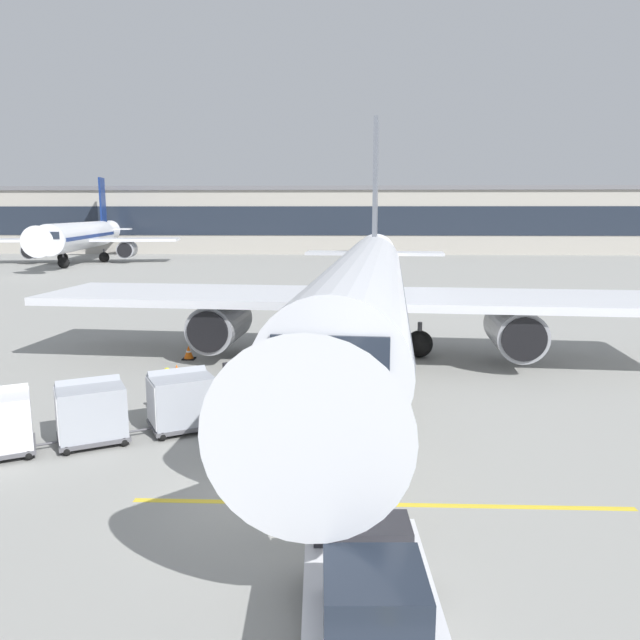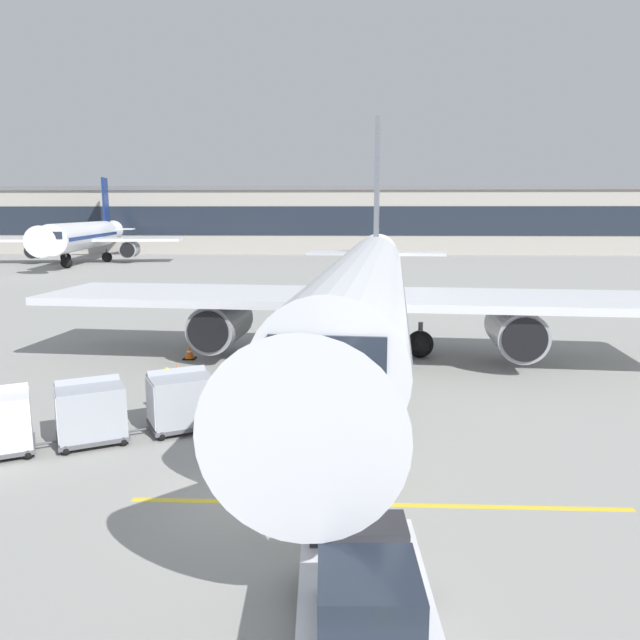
% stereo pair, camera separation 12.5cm
% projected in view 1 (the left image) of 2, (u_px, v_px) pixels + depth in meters
% --- Properties ---
extents(ground_plane, '(600.00, 600.00, 0.00)m').
position_uv_depth(ground_plane, '(253.00, 498.00, 14.69)').
color(ground_plane, gray).
extents(parked_airplane, '(30.56, 39.59, 13.27)m').
position_uv_depth(parked_airplane, '(364.00, 289.00, 28.03)').
color(parked_airplane, silver).
rests_on(parked_airplane, ground).
extents(belt_loader, '(5.41, 3.66, 2.62)m').
position_uv_depth(belt_loader, '(267.00, 378.00, 22.40)').
color(belt_loader, '#A3A8B2').
rests_on(belt_loader, ground).
extents(baggage_cart_lead, '(2.77, 2.36, 1.91)m').
position_uv_depth(baggage_cart_lead, '(181.00, 400.00, 19.20)').
color(baggage_cart_lead, '#515156').
rests_on(baggage_cart_lead, ground).
extents(baggage_cart_second, '(2.77, 2.36, 1.91)m').
position_uv_depth(baggage_cart_second, '(91.00, 411.00, 18.08)').
color(baggage_cart_second, '#515156').
rests_on(baggage_cart_second, ground).
extents(pushback_tug, '(2.27, 4.48, 1.83)m').
position_uv_depth(pushback_tug, '(370.00, 604.00, 9.44)').
color(pushback_tug, silver).
rests_on(pushback_tug, ground).
extents(ground_crew_by_loader, '(0.52, 0.38, 1.74)m').
position_uv_depth(ground_crew_by_loader, '(292.00, 381.00, 21.35)').
color(ground_crew_by_loader, black).
rests_on(ground_crew_by_loader, ground).
extents(ground_crew_by_carts, '(0.57, 0.29, 1.74)m').
position_uv_depth(ground_crew_by_carts, '(261.00, 385.00, 20.80)').
color(ground_crew_by_carts, black).
rests_on(ground_crew_by_carts, ground).
extents(ground_crew_marshaller, '(0.37, 0.53, 1.74)m').
position_uv_depth(ground_crew_marshaller, '(168.00, 389.00, 20.35)').
color(ground_crew_marshaller, '#333847').
rests_on(ground_crew_marshaller, ground).
extents(ground_crew_wingwalker, '(0.52, 0.38, 1.74)m').
position_uv_depth(ground_crew_wingwalker, '(209.00, 398.00, 19.32)').
color(ground_crew_wingwalker, black).
rests_on(ground_crew_wingwalker, ground).
extents(safety_cone_engine_keepout, '(0.53, 0.53, 0.61)m').
position_uv_depth(safety_cone_engine_keepout, '(177.00, 372.00, 25.24)').
color(safety_cone_engine_keepout, black).
rests_on(safety_cone_engine_keepout, ground).
extents(safety_cone_wingtip, '(0.58, 0.58, 0.66)m').
position_uv_depth(safety_cone_wingtip, '(189.00, 353.00, 28.59)').
color(safety_cone_wingtip, black).
rests_on(safety_cone_wingtip, ground).
extents(apron_guidance_line_lead_in, '(0.20, 110.00, 0.01)m').
position_uv_depth(apron_guidance_line_lead_in, '(363.00, 363.00, 27.91)').
color(apron_guidance_line_lead_in, yellow).
rests_on(apron_guidance_line_lead_in, ground).
extents(apron_guidance_line_stop_bar, '(12.00, 0.20, 0.01)m').
position_uv_depth(apron_guidance_line_stop_bar, '(381.00, 504.00, 14.37)').
color(apron_guidance_line_stop_bar, yellow).
rests_on(apron_guidance_line_stop_bar, ground).
extents(terminal_building, '(128.19, 14.79, 11.27)m').
position_uv_depth(terminal_building, '(303.00, 220.00, 106.68)').
color(terminal_building, '#A8A399').
rests_on(terminal_building, ground).
extents(distant_airplane, '(26.90, 36.02, 12.36)m').
position_uv_depth(distant_airplane, '(81.00, 237.00, 82.89)').
color(distant_airplane, silver).
rests_on(distant_airplane, ground).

